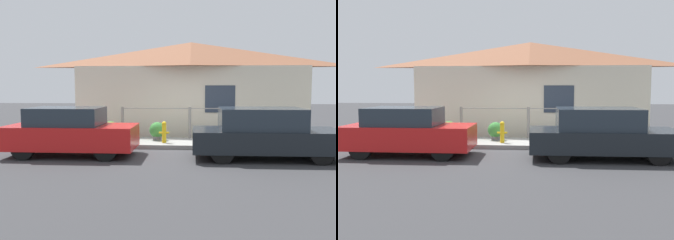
% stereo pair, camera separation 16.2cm
% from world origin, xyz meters
% --- Properties ---
extents(ground_plane, '(60.00, 60.00, 0.00)m').
position_xyz_m(ground_plane, '(0.00, 0.00, 0.00)').
color(ground_plane, '#38383A').
extents(sidewalk, '(24.00, 1.79, 0.13)m').
position_xyz_m(sidewalk, '(0.00, 0.90, 0.07)').
color(sidewalk, gray).
rests_on(sidewalk, ground_plane).
extents(house, '(9.15, 2.23, 3.69)m').
position_xyz_m(house, '(0.00, 3.39, 2.97)').
color(house, beige).
rests_on(house, ground_plane).
extents(fence, '(4.90, 0.10, 1.11)m').
position_xyz_m(fence, '(0.00, 1.64, 0.75)').
color(fence, gray).
rests_on(fence, sidewalk).
extents(car_left, '(3.63, 1.66, 1.38)m').
position_xyz_m(car_left, '(-3.31, -1.23, 0.69)').
color(car_left, red).
rests_on(car_left, ground_plane).
extents(car_right, '(4.02, 1.79, 1.38)m').
position_xyz_m(car_right, '(2.08, -1.23, 0.69)').
color(car_right, black).
rests_on(car_right, ground_plane).
extents(fire_hydrant, '(0.33, 0.15, 0.70)m').
position_xyz_m(fire_hydrant, '(-0.81, 0.55, 0.50)').
color(fire_hydrant, yellow).
rests_on(fire_hydrant, sidewalk).
extents(potted_plant_near_hydrant, '(0.53, 0.53, 0.62)m').
position_xyz_m(potted_plant_near_hydrant, '(-1.10, 1.12, 0.46)').
color(potted_plant_near_hydrant, slate).
rests_on(potted_plant_near_hydrant, sidewalk).
extents(potted_plant_by_fence, '(0.49, 0.49, 0.64)m').
position_xyz_m(potted_plant_by_fence, '(-2.70, 1.05, 0.50)').
color(potted_plant_by_fence, brown).
rests_on(potted_plant_by_fence, sidewalk).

